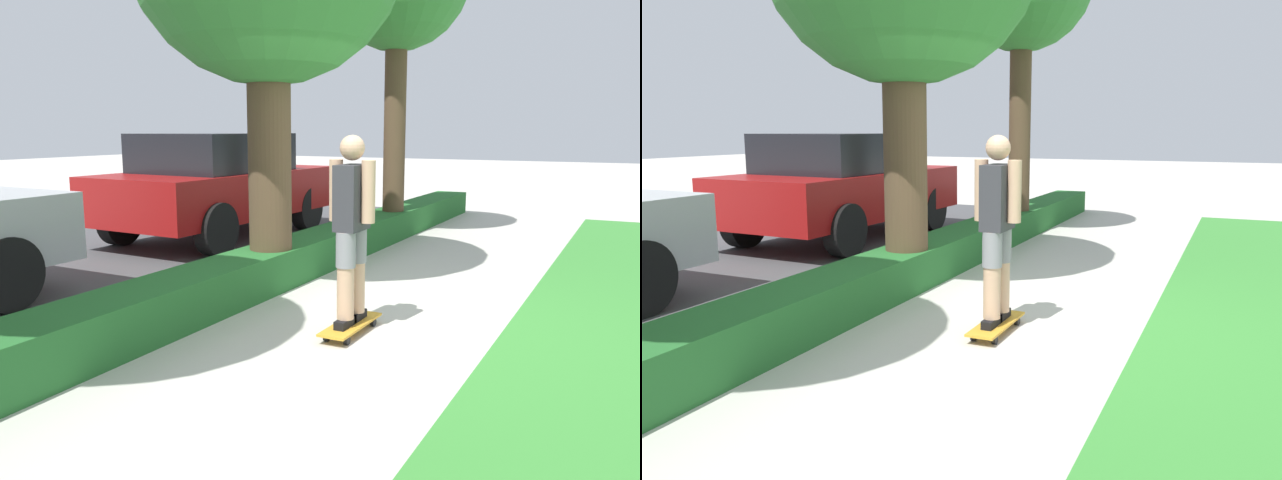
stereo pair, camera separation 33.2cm
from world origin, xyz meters
The scene contains 6 objects.
ground_plane centered at (0.00, 0.00, 0.00)m, with size 60.00×60.00×0.00m, color #BCB7AD.
street_asphalt centered at (0.00, 4.20, 0.00)m, with size 15.15×5.00×0.01m.
hedge_row centered at (0.00, 1.60, 0.21)m, with size 15.15×0.60×0.42m.
skateboard centered at (-0.57, 0.13, 0.07)m, with size 0.79×0.24×0.09m.
skater_person centered at (-0.57, 0.13, 0.92)m, with size 0.48×0.40×1.56m.
parked_car_middle centered at (2.77, 3.99, 0.85)m, with size 4.12×2.05×1.63m.
Camera 1 is at (-5.14, -1.98, 1.69)m, focal length 35.00 mm.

